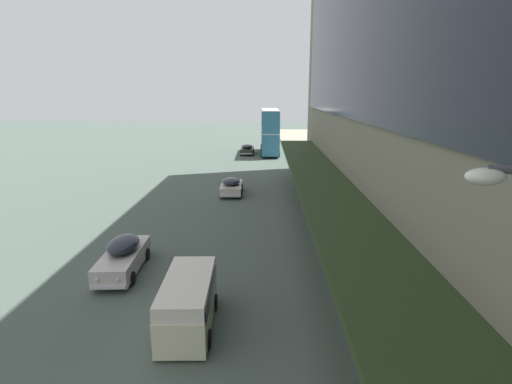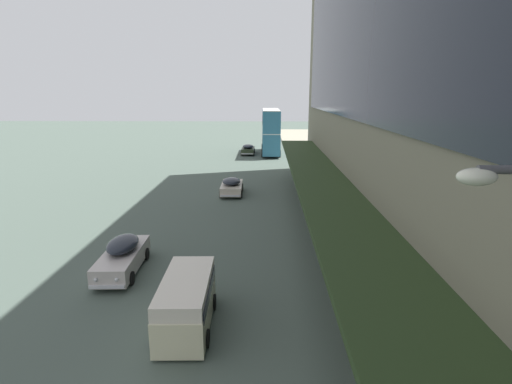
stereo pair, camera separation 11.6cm
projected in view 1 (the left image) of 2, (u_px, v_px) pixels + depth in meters
transit_bus_kerbside_front at (270, 130)px, 57.53m from camera, size 2.73×10.31×6.38m
sedan_trailing_mid at (123, 256)px, 19.66m from camera, size 1.94×4.91×1.69m
sedan_far_back at (231, 186)px, 34.80m from camera, size 2.00×4.28×1.49m
sedan_oncoming_front at (247, 149)px, 57.83m from camera, size 1.90×4.57×1.42m
vw_van at (189, 299)px, 14.99m from camera, size 2.01×4.60×1.96m
fire_hydrant at (335, 252)px, 21.03m from camera, size 0.20×0.40×0.70m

